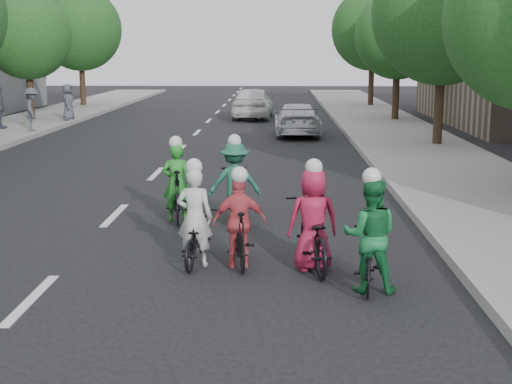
{
  "coord_description": "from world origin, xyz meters",
  "views": [
    {
      "loc": [
        3.3,
        -9.0,
        3.28
      ],
      "look_at": [
        2.95,
        2.49,
        1.0
      ],
      "focal_mm": 50.0,
      "sensor_mm": 36.0,
      "label": 1
    }
  ],
  "objects_px": {
    "cyclist_2": "(195,230)",
    "cyclist_4": "(369,244)",
    "cyclist_1": "(177,191)",
    "cyclist_5": "(313,230)",
    "spectator_1": "(0,107)",
    "follow_car_trail": "(253,102)",
    "cyclist_0": "(235,188)",
    "follow_car_lead": "(297,119)",
    "spectator_2": "(68,102)",
    "spectator_0": "(32,109)",
    "cyclist_3": "(240,230)"
  },
  "relations": [
    {
      "from": "cyclist_0",
      "to": "spectator_1",
      "type": "relative_size",
      "value": 1.04
    },
    {
      "from": "follow_car_lead",
      "to": "follow_car_trail",
      "type": "bearing_deg",
      "value": -74.94
    },
    {
      "from": "cyclist_3",
      "to": "cyclist_5",
      "type": "height_order",
      "value": "cyclist_5"
    },
    {
      "from": "cyclist_3",
      "to": "spectator_0",
      "type": "relative_size",
      "value": 0.92
    },
    {
      "from": "cyclist_5",
      "to": "follow_car_lead",
      "type": "relative_size",
      "value": 0.46
    },
    {
      "from": "cyclist_3",
      "to": "spectator_1",
      "type": "bearing_deg",
      "value": -66.96
    },
    {
      "from": "cyclist_0",
      "to": "spectator_0",
      "type": "distance_m",
      "value": 16.94
    },
    {
      "from": "spectator_0",
      "to": "spectator_1",
      "type": "xyz_separation_m",
      "value": [
        -1.63,
        0.89,
        0.01
      ]
    },
    {
      "from": "cyclist_3",
      "to": "cyclist_0",
      "type": "bearing_deg",
      "value": -92.68
    },
    {
      "from": "follow_car_lead",
      "to": "cyclist_4",
      "type": "bearing_deg",
      "value": 91.03
    },
    {
      "from": "cyclist_4",
      "to": "spectator_1",
      "type": "xyz_separation_m",
      "value": [
        -12.64,
        19.35,
        0.36
      ]
    },
    {
      "from": "cyclist_0",
      "to": "cyclist_2",
      "type": "relative_size",
      "value": 1.08
    },
    {
      "from": "cyclist_0",
      "to": "cyclist_4",
      "type": "relative_size",
      "value": 1.05
    },
    {
      "from": "cyclist_0",
      "to": "cyclist_4",
      "type": "xyz_separation_m",
      "value": [
        2.1,
        -4.06,
        -0.01
      ]
    },
    {
      "from": "cyclist_3",
      "to": "cyclist_5",
      "type": "distance_m",
      "value": 1.12
    },
    {
      "from": "spectator_1",
      "to": "cyclist_2",
      "type": "bearing_deg",
      "value": -154.62
    },
    {
      "from": "cyclist_2",
      "to": "cyclist_5",
      "type": "relative_size",
      "value": 0.84
    },
    {
      "from": "spectator_0",
      "to": "spectator_2",
      "type": "distance_m",
      "value": 4.49
    },
    {
      "from": "cyclist_4",
      "to": "spectator_2",
      "type": "distance_m",
      "value": 25.39
    },
    {
      "from": "follow_car_trail",
      "to": "spectator_2",
      "type": "relative_size",
      "value": 2.77
    },
    {
      "from": "cyclist_2",
      "to": "follow_car_lead",
      "type": "height_order",
      "value": "cyclist_2"
    },
    {
      "from": "cyclist_5",
      "to": "cyclist_3",
      "type": "bearing_deg",
      "value": -12.26
    },
    {
      "from": "cyclist_4",
      "to": "follow_car_lead",
      "type": "distance_m",
      "value": 18.62
    },
    {
      "from": "follow_car_lead",
      "to": "spectator_2",
      "type": "bearing_deg",
      "value": -23.16
    },
    {
      "from": "cyclist_1",
      "to": "spectator_1",
      "type": "bearing_deg",
      "value": -65.95
    },
    {
      "from": "cyclist_1",
      "to": "spectator_2",
      "type": "xyz_separation_m",
      "value": [
        -7.64,
        18.89,
        0.38
      ]
    },
    {
      "from": "cyclist_4",
      "to": "spectator_2",
      "type": "height_order",
      "value": "spectator_2"
    },
    {
      "from": "cyclist_4",
      "to": "spectator_0",
      "type": "bearing_deg",
      "value": -52.71
    },
    {
      "from": "follow_car_lead",
      "to": "spectator_0",
      "type": "height_order",
      "value": "spectator_0"
    },
    {
      "from": "spectator_2",
      "to": "cyclist_0",
      "type": "bearing_deg",
      "value": -158.39
    },
    {
      "from": "cyclist_0",
      "to": "follow_car_lead",
      "type": "bearing_deg",
      "value": -103.42
    },
    {
      "from": "spectator_2",
      "to": "follow_car_lead",
      "type": "bearing_deg",
      "value": -115.96
    },
    {
      "from": "cyclist_2",
      "to": "follow_car_lead",
      "type": "distance_m",
      "value": 17.57
    },
    {
      "from": "cyclist_4",
      "to": "cyclist_5",
      "type": "distance_m",
      "value": 1.24
    },
    {
      "from": "spectator_1",
      "to": "cyclist_1",
      "type": "bearing_deg",
      "value": -152.05
    },
    {
      "from": "cyclist_2",
      "to": "cyclist_4",
      "type": "height_order",
      "value": "cyclist_4"
    },
    {
      "from": "cyclist_5",
      "to": "follow_car_trail",
      "type": "xyz_separation_m",
      "value": [
        -1.77,
        24.8,
        0.18
      ]
    },
    {
      "from": "cyclist_5",
      "to": "spectator_2",
      "type": "xyz_separation_m",
      "value": [
        -10.14,
        21.95,
        0.38
      ]
    },
    {
      "from": "follow_car_trail",
      "to": "follow_car_lead",
      "type": "bearing_deg",
      "value": 108.35
    },
    {
      "from": "cyclist_1",
      "to": "spectator_2",
      "type": "bearing_deg",
      "value": -75.54
    },
    {
      "from": "spectator_0",
      "to": "spectator_1",
      "type": "distance_m",
      "value": 1.86
    },
    {
      "from": "cyclist_2",
      "to": "follow_car_trail",
      "type": "height_order",
      "value": "cyclist_2"
    },
    {
      "from": "spectator_0",
      "to": "follow_car_lead",
      "type": "bearing_deg",
      "value": -108.48
    },
    {
      "from": "cyclist_0",
      "to": "spectator_0",
      "type": "xyz_separation_m",
      "value": [
        -8.91,
        14.4,
        0.34
      ]
    },
    {
      "from": "cyclist_3",
      "to": "follow_car_trail",
      "type": "relative_size",
      "value": 0.34
    },
    {
      "from": "cyclist_1",
      "to": "follow_car_trail",
      "type": "xyz_separation_m",
      "value": [
        0.73,
        21.73,
        0.18
      ]
    },
    {
      "from": "cyclist_0",
      "to": "spectator_1",
      "type": "bearing_deg",
      "value": -62.55
    },
    {
      "from": "cyclist_2",
      "to": "follow_car_trail",
      "type": "bearing_deg",
      "value": -84.46
    },
    {
      "from": "cyclist_2",
      "to": "spectator_0",
      "type": "distance_m",
      "value": 19.27
    },
    {
      "from": "cyclist_1",
      "to": "cyclist_5",
      "type": "distance_m",
      "value": 3.95
    }
  ]
}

